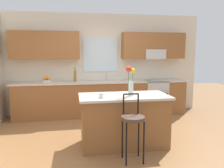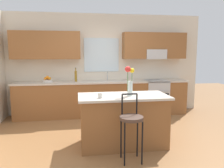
% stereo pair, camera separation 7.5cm
% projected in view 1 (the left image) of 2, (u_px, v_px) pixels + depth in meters
% --- Properties ---
extents(ground_plane, '(14.00, 14.00, 0.00)m').
position_uv_depth(ground_plane, '(113.00, 139.00, 4.35)').
color(ground_plane, olive).
extents(back_wall_assembly, '(5.60, 0.50, 2.70)m').
position_uv_depth(back_wall_assembly, '(102.00, 58.00, 6.08)').
color(back_wall_assembly, beige).
rests_on(back_wall_assembly, ground).
extents(counter_run, '(4.56, 0.64, 0.92)m').
position_uv_depth(counter_run, '(102.00, 98.00, 5.94)').
color(counter_run, brown).
rests_on(counter_run, ground).
extents(sink_faucet, '(0.02, 0.13, 0.23)m').
position_uv_depth(sink_faucet, '(107.00, 75.00, 6.02)').
color(sink_faucet, '#B7BABC').
rests_on(sink_faucet, counter_run).
extents(oven_range, '(0.60, 0.64, 0.92)m').
position_uv_depth(oven_range, '(154.00, 97.00, 6.16)').
color(oven_range, '#B7BABC').
rests_on(oven_range, ground).
extents(kitchen_island, '(1.58, 0.78, 0.92)m').
position_uv_depth(kitchen_island, '(124.00, 120.00, 3.99)').
color(kitchen_island, brown).
rests_on(kitchen_island, ground).
extents(bar_stool_near, '(0.36, 0.36, 1.04)m').
position_uv_depth(bar_stool_near, '(133.00, 121.00, 3.38)').
color(bar_stool_near, black).
rests_on(bar_stool_near, ground).
extents(flower_vase, '(0.17, 0.10, 0.52)m').
position_uv_depth(flower_vase, '(130.00, 80.00, 3.84)').
color(flower_vase, silver).
rests_on(flower_vase, kitchen_island).
extents(mug_ceramic, '(0.08, 0.08, 0.09)m').
position_uv_depth(mug_ceramic, '(101.00, 95.00, 3.67)').
color(mug_ceramic, silver).
rests_on(mug_ceramic, kitchen_island).
extents(fruit_bowl_oranges, '(0.24, 0.24, 0.16)m').
position_uv_depth(fruit_bowl_oranges, '(47.00, 80.00, 5.63)').
color(fruit_bowl_oranges, silver).
rests_on(fruit_bowl_oranges, counter_run).
extents(bottle_olive_oil, '(0.06, 0.06, 0.36)m').
position_uv_depth(bottle_olive_oil, '(75.00, 76.00, 5.74)').
color(bottle_olive_oil, olive).
rests_on(bottle_olive_oil, counter_run).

